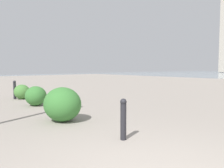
# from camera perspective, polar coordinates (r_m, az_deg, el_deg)

# --- Properties ---
(bollard_near) EXTENTS (0.13, 0.13, 0.83)m
(bollard_near) POSITION_cam_1_polar(r_m,az_deg,el_deg) (4.68, 2.80, -8.41)
(bollard_near) COLOR #232328
(bollard_near) RESTS_ON ground
(bollard_mid) EXTENTS (0.13, 0.13, 0.84)m
(bollard_mid) POSITION_cam_1_polar(r_m,az_deg,el_deg) (11.37, -22.77, -1.23)
(bollard_mid) COLOR #232328
(bollard_mid) RESTS_ON ground
(shrub_low) EXTENTS (0.86, 0.78, 0.73)m
(shrub_low) POSITION_cam_1_polar(r_m,az_deg,el_deg) (9.17, -18.19, -2.80)
(shrub_low) COLOR #387533
(shrub_low) RESTS_ON ground
(shrub_round) EXTENTS (1.08, 0.97, 0.92)m
(shrub_round) POSITION_cam_1_polar(r_m,az_deg,el_deg) (6.37, -12.06, -4.89)
(shrub_round) COLOR #387533
(shrub_round) RESTS_ON ground
(shrub_wide) EXTENTS (0.77, 0.69, 0.65)m
(shrub_wide) POSITION_cam_1_polar(r_m,az_deg,el_deg) (11.27, -21.21, -1.79)
(shrub_wide) COLOR #477F38
(shrub_wide) RESTS_ON ground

